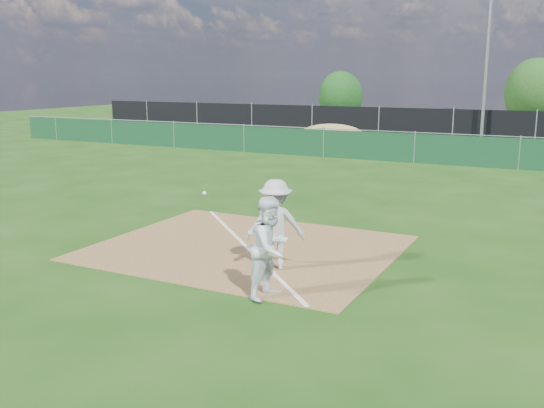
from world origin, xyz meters
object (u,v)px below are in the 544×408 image
(runner, at_px, (271,248))
(car_left, at_px, (349,119))
(tree_mid, at_px, (535,93))
(tree_left, at_px, (340,97))
(first_base, at_px, (259,248))
(car_mid, at_px, (452,121))
(light_pole, at_px, (486,65))
(play_at_first, at_px, (275,224))

(runner, distance_m, car_left, 29.59)
(tree_mid, bearing_deg, runner, -92.12)
(runner, xyz_separation_m, tree_left, (-11.66, 33.95, 1.13))
(car_left, bearing_deg, tree_mid, -57.37)
(first_base, height_order, runner, runner)
(car_mid, bearing_deg, light_pole, -141.91)
(light_pole, relative_size, tree_left, 2.09)
(play_at_first, distance_m, car_left, 28.14)
(car_left, height_order, tree_left, tree_left)
(first_base, xyz_separation_m, tree_left, (-10.24, 31.70, 1.91))
(tree_left, relative_size, tree_mid, 0.82)
(light_pole, height_order, car_mid, light_pole)
(runner, xyz_separation_m, car_left, (-8.90, 28.22, -0.05))
(car_left, height_order, car_mid, car_left)
(light_pole, xyz_separation_m, first_base, (-1.17, -21.76, -3.94))
(car_mid, bearing_deg, car_left, 118.69)
(runner, relative_size, tree_left, 0.44)
(play_at_first, distance_m, tree_left, 34.46)
(light_pole, relative_size, tree_mid, 1.72)
(runner, height_order, tree_left, tree_left)
(play_at_first, xyz_separation_m, tree_left, (-11.07, 32.61, 1.11))
(light_pole, xyz_separation_m, runner, (0.25, -24.01, -3.16))
(first_base, height_order, tree_mid, tree_mid)
(car_left, relative_size, tree_left, 1.19)
(car_mid, relative_size, tree_mid, 0.98)
(first_base, xyz_separation_m, tree_mid, (2.75, 33.52, 2.34))
(runner, bearing_deg, car_mid, 14.30)
(runner, distance_m, tree_left, 35.91)
(car_mid, distance_m, tree_left, 9.84)
(car_left, xyz_separation_m, car_mid, (6.08, 1.58, -0.03))
(tree_mid, bearing_deg, play_at_first, -93.18)
(car_mid, bearing_deg, tree_left, 78.98)
(first_base, bearing_deg, play_at_first, -47.56)
(light_pole, xyz_separation_m, tree_mid, (1.57, 11.76, -1.61))
(first_base, distance_m, car_left, 27.04)
(play_at_first, bearing_deg, tree_mid, 86.82)
(car_mid, distance_m, tree_mid, 7.45)
(tree_mid, bearing_deg, first_base, -94.68)
(first_base, distance_m, runner, 2.77)
(car_mid, height_order, tree_mid, tree_mid)
(play_at_first, bearing_deg, first_base, 132.44)
(first_base, bearing_deg, tree_mid, 85.32)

